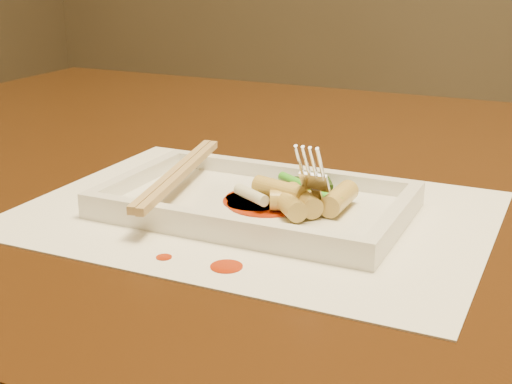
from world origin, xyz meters
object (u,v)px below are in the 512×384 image
at_px(table, 328,256).
at_px(plate_base, 256,207).
at_px(chopstick_a, 175,172).
at_px(fork, 342,124).
at_px(placemat, 256,212).

bearing_deg(table, plate_base, -95.59).
bearing_deg(chopstick_a, plate_base, 0.00).
distance_m(chopstick_a, fork, 0.16).
xyz_separation_m(table, placemat, (-0.02, -0.16, 0.10)).
xyz_separation_m(table, plate_base, (-0.02, -0.16, 0.11)).
height_order(table, placemat, placemat).
xyz_separation_m(plate_base, chopstick_a, (-0.08, 0.00, 0.02)).
height_order(plate_base, fork, fork).
distance_m(placemat, chopstick_a, 0.09).
bearing_deg(placemat, fork, 14.42).
bearing_deg(plate_base, table, 84.41).
height_order(placemat, plate_base, plate_base).
bearing_deg(table, chopstick_a, -121.95).
distance_m(plate_base, fork, 0.11).
bearing_deg(placemat, table, 84.41).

